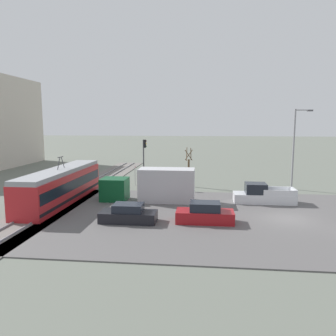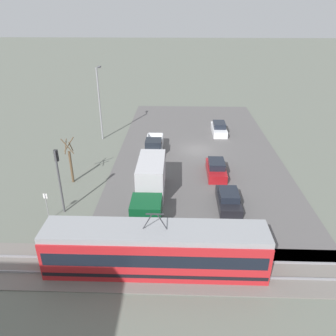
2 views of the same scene
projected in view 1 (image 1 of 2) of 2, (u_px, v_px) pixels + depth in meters
ground_plane at (287, 220)px, 25.93m from camera, size 320.00×320.00×0.00m
road_surface at (287, 219)px, 25.92m from camera, size 18.72×38.51×0.08m
rail_bed at (44, 212)px, 28.04m from camera, size 68.69×4.40×0.22m
light_rail_tram at (62, 185)px, 31.46m from camera, size 14.24×2.71×4.32m
box_truck at (154, 186)px, 31.58m from camera, size 2.40×9.02×3.18m
pickup_truck at (263, 195)px, 31.03m from camera, size 1.97×5.67×1.86m
sedan_car_0 at (205, 214)px, 24.92m from camera, size 1.83×4.38×1.57m
sedan_car_1 at (128, 214)px, 25.05m from camera, size 1.84×4.31×1.41m
traffic_light_pole at (144, 157)px, 38.59m from camera, size 0.28×0.47×5.64m
street_tree at (189, 169)px, 39.05m from camera, size 1.11×0.92×4.69m
street_lamp_near_crossing at (295, 144)px, 36.93m from camera, size 0.36×1.95×9.13m
no_parking_sign at (135, 173)px, 39.87m from camera, size 0.32×0.08×2.48m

